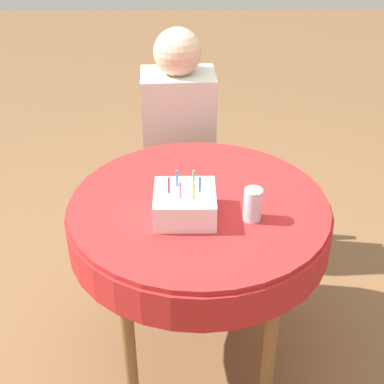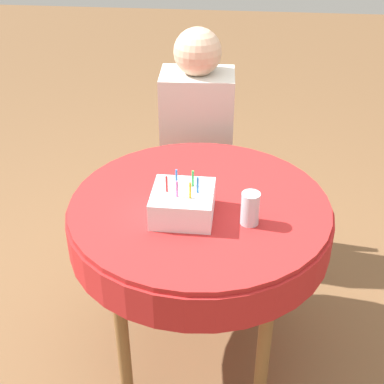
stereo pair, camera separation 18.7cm
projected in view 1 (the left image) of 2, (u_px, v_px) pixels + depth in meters
ground_plane at (198, 348)px, 2.34m from camera, size 12.00×12.00×0.00m
dining_table at (199, 223)px, 1.98m from camera, size 0.96×0.96×0.77m
chair at (179, 165)px, 2.75m from camera, size 0.38×0.38×0.87m
person at (179, 128)px, 2.54m from camera, size 0.35×0.36×1.20m
birthday_cake at (185, 204)px, 1.83m from camera, size 0.21×0.21×0.16m
drinking_glass at (253, 205)px, 1.81m from camera, size 0.06×0.06×0.12m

